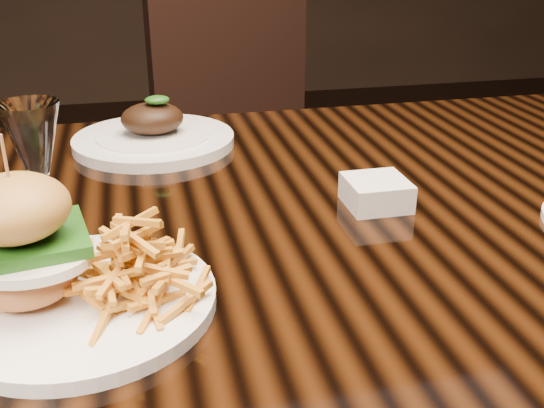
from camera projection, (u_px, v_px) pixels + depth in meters
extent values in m
cube|color=black|center=(249.00, 220.00, 0.86)|extent=(1.60, 0.90, 0.04)
cube|color=black|center=(525.00, 263.00, 1.51)|extent=(0.06, 0.06, 0.71)
cylinder|color=white|center=(82.00, 301.00, 0.63)|extent=(0.26, 0.26, 0.01)
ellipsoid|color=#AE6638|center=(27.00, 278.00, 0.61)|extent=(0.10, 0.10, 0.04)
ellipsoid|color=silver|center=(32.00, 261.00, 0.59)|extent=(0.11, 0.09, 0.01)
ellipsoid|color=orange|center=(52.00, 259.00, 0.58)|extent=(0.02, 0.02, 0.01)
cube|color=#215E17|center=(20.00, 243.00, 0.59)|extent=(0.13, 0.12, 0.01)
ellipsoid|color=#A06D2C|center=(14.00, 208.00, 0.58)|extent=(0.10, 0.10, 0.06)
cylinder|color=#A0724B|center=(8.00, 177.00, 0.57)|extent=(0.00, 0.00, 0.08)
cube|color=white|center=(376.00, 193.00, 0.85)|extent=(0.09, 0.09, 0.04)
cylinder|color=white|center=(51.00, 248.00, 0.74)|extent=(0.06, 0.06, 0.00)
cylinder|color=white|center=(45.00, 211.00, 0.72)|extent=(0.01, 0.01, 0.09)
cone|color=white|center=(33.00, 139.00, 0.69)|extent=(0.06, 0.06, 0.08)
cylinder|color=white|center=(154.00, 141.00, 1.08)|extent=(0.27, 0.27, 0.02)
cylinder|color=white|center=(154.00, 139.00, 1.08)|extent=(0.19, 0.19, 0.02)
ellipsoid|color=black|center=(152.00, 118.00, 1.06)|extent=(0.10, 0.09, 0.05)
ellipsoid|color=#215E17|center=(157.00, 100.00, 1.04)|extent=(0.04, 0.03, 0.01)
cube|color=black|center=(264.00, 183.00, 1.73)|extent=(0.56, 0.56, 0.06)
cube|color=black|center=(230.00, 76.00, 1.80)|extent=(0.46, 0.16, 0.50)
cylinder|color=black|center=(230.00, 305.00, 1.58)|extent=(0.04, 0.04, 0.45)
cylinder|color=black|center=(357.00, 270.00, 1.74)|extent=(0.04, 0.04, 0.45)
cylinder|color=black|center=(179.00, 242.00, 1.89)|extent=(0.04, 0.04, 0.45)
cylinder|color=black|center=(290.00, 217.00, 2.05)|extent=(0.04, 0.04, 0.45)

